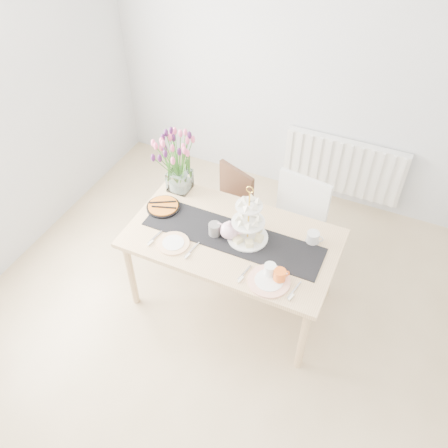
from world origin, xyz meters
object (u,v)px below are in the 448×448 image
at_px(dining_table, 232,244).
at_px(plate_left, 173,243).
at_px(cake_stand, 248,226).
at_px(mug_orange, 280,276).
at_px(tulip_vase, 178,154).
at_px(teapot, 229,230).
at_px(radiator, 343,167).
at_px(plate_right, 269,281).
at_px(cream_jug, 313,237).
at_px(chair_brown, 228,204).
at_px(tart_tin, 163,207).
at_px(mug_white, 270,270).
at_px(mug_grey, 215,229).
at_px(chair_white, 295,221).

height_order(dining_table, plate_left, plate_left).
xyz_separation_m(cake_stand, plate_left, (-0.48, -0.28, -0.12)).
distance_m(dining_table, mug_orange, 0.55).
xyz_separation_m(tulip_vase, teapot, (0.62, -0.35, -0.28)).
relative_size(radiator, plate_right, 4.01).
distance_m(cake_stand, plate_right, 0.46).
relative_size(cream_jug, mug_orange, 0.92).
bearing_deg(radiator, chair_brown, -128.63).
xyz_separation_m(chair_brown, teapot, (0.30, -0.63, 0.36)).
distance_m(chair_brown, teapot, 0.79).
xyz_separation_m(teapot, tart_tin, (-0.62, 0.08, -0.06)).
bearing_deg(radiator, mug_white, -93.14).
height_order(cake_stand, mug_orange, cake_stand).
height_order(mug_white, plate_left, mug_white).
bearing_deg(dining_table, plate_left, -145.66).
height_order(radiator, dining_table, same).
bearing_deg(mug_grey, dining_table, 8.12).
bearing_deg(dining_table, plate_right, -35.81).
relative_size(chair_brown, teapot, 3.45).
height_order(radiator, plate_right, plate_right).
bearing_deg(tart_tin, cream_jug, 6.59).
relative_size(cream_jug, plate_left, 0.39).
xyz_separation_m(radiator, mug_orange, (-0.02, -1.89, 0.35)).
height_order(teapot, plate_right, teapot).
relative_size(radiator, mug_grey, 11.04).
xyz_separation_m(tart_tin, mug_orange, (1.11, -0.32, 0.04)).
relative_size(teapot, tart_tin, 0.86).
bearing_deg(tart_tin, chair_white, 28.08).
bearing_deg(teapot, mug_orange, -25.08).
bearing_deg(mug_grey, cake_stand, 8.16).
height_order(dining_table, mug_orange, mug_orange).
bearing_deg(cake_stand, dining_table, -164.77).
height_order(cake_stand, mug_grey, cake_stand).
distance_m(radiator, tulip_vase, 1.83).
height_order(cream_jug, mug_white, mug_white).
distance_m(chair_white, cream_jug, 0.51).
bearing_deg(plate_right, tart_tin, 161.25).
bearing_deg(mug_grey, chair_white, 46.09).
height_order(dining_table, mug_grey, mug_grey).
height_order(radiator, chair_white, chair_white).
relative_size(tulip_vase, cake_stand, 1.41).
relative_size(chair_white, tart_tin, 3.44).
xyz_separation_m(dining_table, tulip_vase, (-0.63, 0.34, 0.43)).
distance_m(dining_table, plate_left, 0.46).
xyz_separation_m(teapot, cream_jug, (0.59, 0.21, -0.03)).
relative_size(cake_stand, teapot, 1.96).
height_order(tulip_vase, plate_right, tulip_vase).
height_order(chair_brown, cake_stand, cake_stand).
distance_m(teapot, mug_grey, 0.12).
bearing_deg(tulip_vase, radiator, 48.94).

